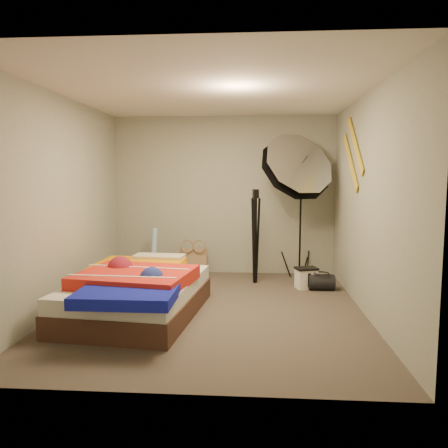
# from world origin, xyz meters

# --- Properties ---
(floor) EXTENTS (4.00, 4.00, 0.00)m
(floor) POSITION_xyz_m (0.00, 0.00, 0.00)
(floor) COLOR #4C4239
(floor) RESTS_ON ground
(ceiling) EXTENTS (4.00, 4.00, 0.00)m
(ceiling) POSITION_xyz_m (0.00, 0.00, 2.50)
(ceiling) COLOR silver
(ceiling) RESTS_ON wall_back
(wall_back) EXTENTS (3.50, 0.00, 3.50)m
(wall_back) POSITION_xyz_m (0.00, 2.00, 1.25)
(wall_back) COLOR #9A9D8E
(wall_back) RESTS_ON floor
(wall_front) EXTENTS (3.50, 0.00, 3.50)m
(wall_front) POSITION_xyz_m (0.00, -2.00, 1.25)
(wall_front) COLOR #9A9D8E
(wall_front) RESTS_ON floor
(wall_left) EXTENTS (0.00, 4.00, 4.00)m
(wall_left) POSITION_xyz_m (-1.75, 0.00, 1.25)
(wall_left) COLOR #9A9D8E
(wall_left) RESTS_ON floor
(wall_right) EXTENTS (0.00, 4.00, 4.00)m
(wall_right) POSITION_xyz_m (1.75, 0.00, 1.25)
(wall_right) COLOR #9A9D8E
(wall_right) RESTS_ON floor
(tote_bag) EXTENTS (0.42, 0.19, 0.43)m
(tote_bag) POSITION_xyz_m (-0.47, 1.80, 0.21)
(tote_bag) COLOR tan
(tote_bag) RESTS_ON floor
(wrapping_roll) EXTENTS (0.12, 0.23, 0.77)m
(wrapping_roll) POSITION_xyz_m (-1.06, 1.59, 0.38)
(wrapping_roll) COLOR #4D86C7
(wrapping_roll) RESTS_ON floor
(camera_case) EXTENTS (0.32, 0.27, 0.27)m
(camera_case) POSITION_xyz_m (1.22, 1.07, 0.14)
(camera_case) COLOR white
(camera_case) RESTS_ON floor
(duffel_bag) EXTENTS (0.35, 0.22, 0.21)m
(duffel_bag) POSITION_xyz_m (1.42, 1.00, 0.11)
(duffel_bag) COLOR black
(duffel_bag) RESTS_ON floor
(wall_stripe_upper) EXTENTS (0.02, 0.91, 0.78)m
(wall_stripe_upper) POSITION_xyz_m (1.73, 0.60, 1.95)
(wall_stripe_upper) COLOR gold
(wall_stripe_upper) RESTS_ON wall_right
(wall_stripe_lower) EXTENTS (0.02, 0.91, 0.78)m
(wall_stripe_lower) POSITION_xyz_m (1.73, 0.85, 1.75)
(wall_stripe_lower) COLOR gold
(wall_stripe_lower) RESTS_ON wall_right
(bed) EXTENTS (1.49, 2.08, 0.55)m
(bed) POSITION_xyz_m (-0.82, -0.26, 0.27)
(bed) COLOR #462A20
(bed) RESTS_ON floor
(photo_umbrella) EXTENTS (1.17, 1.16, 2.31)m
(photo_umbrella) POSITION_xyz_m (1.08, 1.56, 1.66)
(photo_umbrella) COLOR black
(photo_umbrella) RESTS_ON floor
(camera_tripod) EXTENTS (0.10, 0.10, 1.37)m
(camera_tripod) POSITION_xyz_m (0.51, 1.34, 0.79)
(camera_tripod) COLOR black
(camera_tripod) RESTS_ON floor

